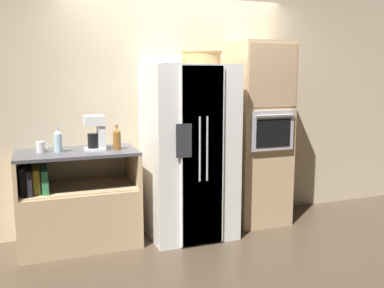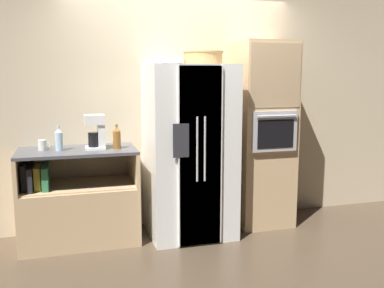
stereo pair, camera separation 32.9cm
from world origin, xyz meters
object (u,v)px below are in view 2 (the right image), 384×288
object	(u,v)px
fruit_bowl	(172,61)
mug	(43,145)
wicker_basket	(203,57)
bottle_tall	(59,139)
bottle_short	(117,138)
refrigerator	(189,151)
coffee_maker	(97,130)
wall_oven	(262,134)

from	to	relation	value
fruit_bowl	mug	world-z (taller)	fruit_bowl
wicker_basket	bottle_tall	size ratio (longest dim) A/B	1.71
wicker_basket	fruit_bowl	world-z (taller)	wicker_basket
wicker_basket	mug	world-z (taller)	wicker_basket
bottle_tall	bottle_short	size ratio (longest dim) A/B	1.01
refrigerator	fruit_bowl	bearing A→B (deg)	158.23
refrigerator	wicker_basket	bearing A→B (deg)	26.73
wicker_basket	coffee_maker	distance (m)	1.32
fruit_bowl	coffee_maker	world-z (taller)	fruit_bowl
fruit_bowl	bottle_short	distance (m)	0.95
wicker_basket	bottle_short	bearing A→B (deg)	-175.65
wall_oven	bottle_tall	size ratio (longest dim) A/B	8.26
fruit_bowl	bottle_short	bearing A→B (deg)	-175.19
bottle_tall	fruit_bowl	bearing A→B (deg)	0.24
wall_oven	wicker_basket	bearing A→B (deg)	-179.32
mug	coffee_maker	size ratio (longest dim) A/B	0.34
bottle_short	wicker_basket	bearing A→B (deg)	4.35
bottle_short	coffee_maker	bearing A→B (deg)	169.91
wall_oven	coffee_maker	xyz separation A→B (m)	(-1.80, -0.04, 0.11)
coffee_maker	mug	bearing A→B (deg)	173.24
wall_oven	bottle_tall	bearing A→B (deg)	-179.10
bottle_tall	bottle_short	xyz separation A→B (m)	(0.55, -0.04, -0.00)
wicker_basket	coffee_maker	world-z (taller)	wicker_basket
wall_oven	mug	xyz separation A→B (m)	(-2.31, 0.02, -0.02)
refrigerator	mug	size ratio (longest dim) A/B	15.44
fruit_bowl	coffee_maker	size ratio (longest dim) A/B	0.72
wall_oven	wicker_basket	world-z (taller)	wall_oven
refrigerator	coffee_maker	world-z (taller)	refrigerator
wall_oven	bottle_short	distance (m)	1.61
fruit_bowl	wicker_basket	bearing A→B (deg)	3.56
refrigerator	bottle_tall	xyz separation A→B (m)	(-1.29, 0.06, 0.17)
wicker_basket	bottle_short	world-z (taller)	wicker_basket
wall_oven	bottle_tall	distance (m)	2.16
wall_oven	wicker_basket	size ratio (longest dim) A/B	4.82
refrigerator	coffee_maker	distance (m)	0.96
fruit_bowl	bottle_short	size ratio (longest dim) A/B	1.01
bottle_short	bottle_tall	bearing A→B (deg)	175.43
fruit_bowl	bottle_tall	size ratio (longest dim) A/B	1.00
bottle_tall	mug	size ratio (longest dim) A/B	2.14
refrigerator	coffee_maker	bearing A→B (deg)	176.86
refrigerator	bottle_short	bearing A→B (deg)	178.64
wicker_basket	bottle_tall	xyz separation A→B (m)	(-1.46, -0.03, -0.80)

